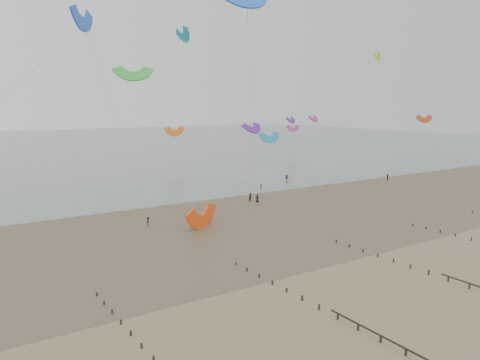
% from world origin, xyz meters
% --- Properties ---
extents(ground, '(500.00, 500.00, 0.00)m').
position_xyz_m(ground, '(0.00, 0.00, 0.00)').
color(ground, brown).
rests_on(ground, ground).
extents(sea_and_shore, '(500.00, 665.00, 0.03)m').
position_xyz_m(sea_and_shore, '(-4.08, 34.40, 0.01)').
color(sea_and_shore, '#475654').
rests_on(sea_and_shore, ground).
extents(kitesurfers, '(113.96, 25.38, 1.84)m').
position_xyz_m(kitesurfers, '(15.98, 47.96, 0.84)').
color(kitesurfers, black).
rests_on(kitesurfers, ground).
extents(grounded_kite, '(9.38, 8.73, 4.12)m').
position_xyz_m(grounded_kite, '(-8.61, 30.86, 0.00)').
color(grounded_kite, '#FA470F').
rests_on(grounded_kite, ground).
extents(kites_airborne, '(223.86, 121.35, 41.61)m').
position_xyz_m(kites_airborne, '(-19.66, 88.10, 21.60)').
color(kites_airborne, '#E2F30F').
rests_on(kites_airborne, ground).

